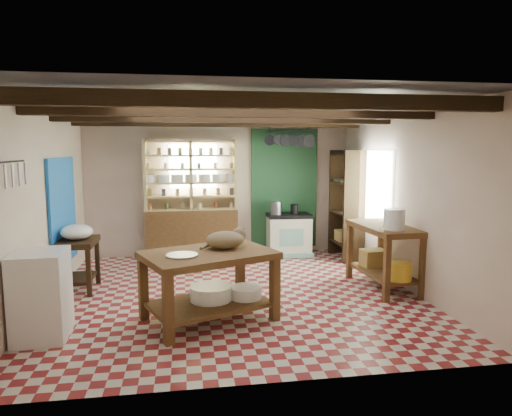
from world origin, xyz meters
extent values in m
cube|color=maroon|center=(0.00, 0.00, -0.01)|extent=(5.00, 5.00, 0.02)
cube|color=#4A4A4F|center=(0.00, 0.00, 2.60)|extent=(5.00, 5.00, 0.02)
cube|color=beige|center=(0.00, 2.50, 1.30)|extent=(5.00, 0.04, 2.60)
cube|color=beige|center=(0.00, -2.50, 1.30)|extent=(5.00, 0.04, 2.60)
cube|color=beige|center=(-2.50, 0.00, 1.30)|extent=(0.04, 5.00, 2.60)
cube|color=beige|center=(2.50, 0.00, 1.30)|extent=(0.04, 5.00, 2.60)
cube|color=black|center=(0.00, 0.00, 2.48)|extent=(5.00, 3.80, 0.15)
cube|color=blue|center=(-2.47, 0.90, 1.10)|extent=(0.04, 1.40, 1.60)
cube|color=#1C4627|center=(1.25, 2.47, 1.25)|extent=(1.30, 0.04, 2.30)
cube|color=silver|center=(-0.50, 2.48, 1.70)|extent=(0.90, 0.02, 0.80)
cube|color=silver|center=(2.48, 1.00, 1.40)|extent=(0.02, 1.30, 1.20)
cube|color=black|center=(-2.44, -1.20, 1.78)|extent=(0.06, 0.90, 0.28)
cube|color=black|center=(1.25, 2.05, 2.18)|extent=(0.86, 0.12, 0.36)
cube|color=#D7BF7C|center=(-0.55, 2.31, 1.10)|extent=(1.70, 0.34, 2.20)
cube|color=black|center=(2.28, 1.80, 1.00)|extent=(0.40, 0.86, 2.00)
cube|color=brown|center=(-0.41, -0.92, 0.41)|extent=(1.73, 1.46, 0.83)
cube|color=white|center=(1.28, 2.15, 0.40)|extent=(0.84, 0.58, 0.80)
cube|color=black|center=(-2.20, 0.51, 0.37)|extent=(0.51, 0.74, 0.75)
cube|color=white|center=(-2.22, -1.15, 0.47)|extent=(0.55, 0.65, 0.95)
cube|color=brown|center=(2.18, -0.05, 0.46)|extent=(0.73, 1.33, 0.93)
ellipsoid|color=#89734F|center=(-0.20, -0.78, 0.94)|extent=(0.59, 0.55, 0.21)
cylinder|color=#97969D|center=(-0.72, -1.10, 0.84)|extent=(0.47, 0.47, 0.02)
cylinder|color=white|center=(-0.39, -0.86, 0.31)|extent=(0.66, 0.66, 0.18)
cylinder|color=white|center=(0.04, -0.84, 0.29)|extent=(0.51, 0.51, 0.14)
cylinder|color=#97969D|center=(1.03, 2.16, 0.92)|extent=(0.22, 0.22, 0.24)
cylinder|color=black|center=(1.38, 2.15, 0.89)|extent=(0.15, 0.15, 0.18)
ellipsoid|color=white|center=(-2.20, 0.51, 0.86)|extent=(0.45, 0.45, 0.22)
cylinder|color=white|center=(2.15, -0.41, 1.07)|extent=(0.30, 0.30, 0.29)
cube|color=#AB8A45|center=(2.16, 0.25, 0.37)|extent=(0.38, 0.31, 0.25)
cylinder|color=gold|center=(2.21, -0.50, 0.37)|extent=(0.35, 0.35, 0.24)
camera|label=1|loc=(-0.68, -6.18, 2.04)|focal=32.00mm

